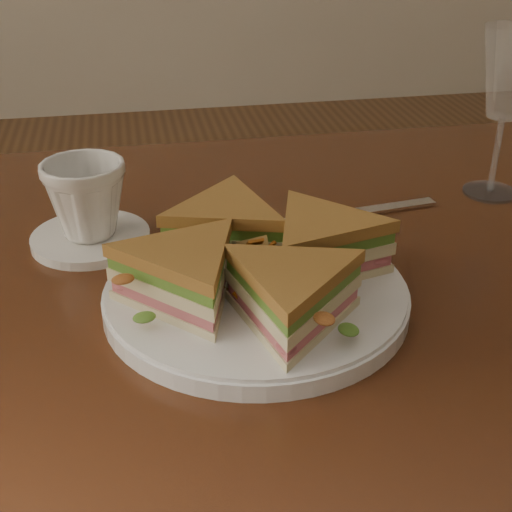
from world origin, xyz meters
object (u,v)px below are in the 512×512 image
object	(u,v)px
sandwich_wedges	(256,261)
spoon	(252,236)
table	(279,357)
plate	(256,296)
saucer	(91,238)
coffee_cup	(86,199)
wine_glass	(509,77)
knife	(344,215)

from	to	relation	value
sandwich_wedges	spoon	distance (m)	0.13
table	spoon	size ratio (longest dim) A/B	6.61
plate	saucer	size ratio (longest dim) A/B	2.21
table	coffee_cup	size ratio (longest dim) A/B	13.79
sandwich_wedges	wine_glass	world-z (taller)	wine_glass
plate	saucer	distance (m)	0.21
sandwich_wedges	wine_glass	distance (m)	0.39
table	wine_glass	size ratio (longest dim) A/B	6.01
table	plate	world-z (taller)	plate
saucer	coffee_cup	xyz separation A→B (m)	(0.00, 0.00, 0.05)
spoon	knife	distance (m)	0.12
knife	plate	bearing A→B (deg)	-137.00
spoon	knife	xyz separation A→B (m)	(0.11, 0.04, -0.00)
spoon	wine_glass	bearing A→B (deg)	0.24
knife	saucer	xyz separation A→B (m)	(-0.28, -0.01, 0.00)
table	coffee_cup	xyz separation A→B (m)	(-0.18, 0.11, 0.15)
table	knife	xyz separation A→B (m)	(0.10, 0.12, 0.10)
plate	wine_glass	xyz separation A→B (m)	(0.33, 0.19, 0.14)
spoon	wine_glass	xyz separation A→B (m)	(0.31, 0.07, 0.14)
saucer	spoon	bearing A→B (deg)	-8.38
table	sandwich_wedges	distance (m)	0.15
spoon	plate	bearing A→B (deg)	-110.85
spoon	saucer	bearing A→B (deg)	159.60
table	saucer	bearing A→B (deg)	150.01
spoon	wine_glass	world-z (taller)	wine_glass
plate	coffee_cup	bearing A→B (deg)	134.83
knife	saucer	distance (m)	0.28
table	knife	world-z (taller)	knife
table	sandwich_wedges	bearing A→B (deg)	-125.55
saucer	plate	bearing A→B (deg)	-45.17
wine_glass	knife	bearing A→B (deg)	-171.04
saucer	coffee_cup	bearing A→B (deg)	0.00
sandwich_wedges	knife	distance (m)	0.22
spoon	wine_glass	size ratio (longest dim) A/B	0.91
sandwich_wedges	saucer	xyz separation A→B (m)	(-0.15, 0.15, -0.04)
sandwich_wedges	coffee_cup	distance (m)	0.21
table	plate	size ratio (longest dim) A/B	4.32
wine_glass	table	bearing A→B (deg)	-153.43
sandwich_wedges	spoon	world-z (taller)	sandwich_wedges
spoon	saucer	size ratio (longest dim) A/B	1.45
table	spoon	world-z (taller)	spoon
table	saucer	world-z (taller)	saucer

